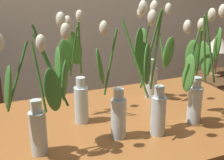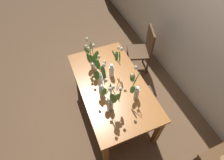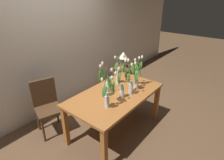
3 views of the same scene
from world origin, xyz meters
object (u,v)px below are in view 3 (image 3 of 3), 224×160
object	(u,v)px
dining_chair	(47,104)
table_lamp	(123,55)
tulip_vase_0	(137,75)
tulip_vase_5	(123,87)
tulip_vase_4	(109,93)
tulip_vase_2	(118,74)
tulip_vase_1	(105,85)
pillar_candle	(129,65)
tulip_vase_3	(129,83)
side_table	(125,72)
dining_table	(115,98)

from	to	relation	value
dining_chair	table_lamp	distance (m)	2.11
tulip_vase_0	tulip_vase_5	xyz separation A→B (m)	(-0.41, -0.01, -0.04)
tulip_vase_4	tulip_vase_2	bearing A→B (deg)	26.56
tulip_vase_1	pillar_candle	bearing A→B (deg)	21.76
tulip_vase_3	side_table	world-z (taller)	tulip_vase_3
tulip_vase_0	tulip_vase_5	distance (m)	0.41
tulip_vase_3	side_table	xyz separation A→B (m)	(1.32, 1.00, -0.51)
pillar_candle	tulip_vase_5	bearing A→B (deg)	-149.59
dining_chair	side_table	size ratio (longest dim) A/B	1.69
tulip_vase_1	side_table	size ratio (longest dim) A/B	0.96
dining_table	dining_chair	xyz separation A→B (m)	(-0.69, 0.91, -0.12)
tulip_vase_3	tulip_vase_0	bearing A→B (deg)	5.01
pillar_candle	tulip_vase_2	bearing A→B (deg)	-154.64
tulip_vase_0	tulip_vase_1	bearing A→B (deg)	155.16
tulip_vase_4	table_lamp	distance (m)	2.02
tulip_vase_3	tulip_vase_5	world-z (taller)	tulip_vase_3
tulip_vase_5	side_table	bearing A→B (deg)	33.76
tulip_vase_0	pillar_candle	distance (m)	1.53
side_table	table_lamp	size ratio (longest dim) A/B	1.38
tulip_vase_0	side_table	xyz separation A→B (m)	(1.06, 0.97, -0.53)
tulip_vase_2	pillar_candle	bearing A→B (deg)	25.36
side_table	tulip_vase_4	bearing A→B (deg)	-151.44
tulip_vase_4	side_table	bearing A→B (deg)	28.56
tulip_vase_3	dining_chair	bearing A→B (deg)	126.72
tulip_vase_0	dining_chair	bearing A→B (deg)	135.07
tulip_vase_1	side_table	world-z (taller)	tulip_vase_1
tulip_vase_5	table_lamp	size ratio (longest dim) A/B	1.41
tulip_vase_0	dining_chair	world-z (taller)	tulip_vase_0
tulip_vase_4	side_table	size ratio (longest dim) A/B	1.01
tulip_vase_0	tulip_vase_1	world-z (taller)	tulip_vase_0
tulip_vase_1	tulip_vase_3	distance (m)	0.37
tulip_vase_1	table_lamp	bearing A→B (deg)	26.09
tulip_vase_5	side_table	world-z (taller)	tulip_vase_5
tulip_vase_3	dining_chair	xyz separation A→B (m)	(-0.81, 1.08, -0.41)
tulip_vase_4	pillar_candle	xyz separation A→B (m)	(1.90, 0.92, -0.37)
dining_table	tulip_vase_0	world-z (taller)	tulip_vase_0
tulip_vase_2	tulip_vase_4	distance (m)	0.77
table_lamp	tulip_vase_5	bearing A→B (deg)	-144.86
dining_chair	table_lamp	xyz separation A→B (m)	(2.08, -0.07, 0.33)
dining_table	tulip_vase_0	size ratio (longest dim) A/B	2.84
tulip_vase_2	tulip_vase_3	bearing A→B (deg)	-119.93
dining_table	tulip_vase_4	world-z (taller)	tulip_vase_4
tulip_vase_3	tulip_vase_5	xyz separation A→B (m)	(-0.15, 0.01, -0.01)
tulip_vase_0	tulip_vase_3	size ratio (longest dim) A/B	0.96
tulip_vase_1	pillar_candle	world-z (taller)	tulip_vase_1
tulip_vase_4	dining_chair	xyz separation A→B (m)	(-0.33, 1.07, -0.44)
tulip_vase_2	side_table	world-z (taller)	tulip_vase_2
dining_table	dining_chair	size ratio (longest dim) A/B	1.72
tulip_vase_4	tulip_vase_0	bearing A→B (deg)	0.46
tulip_vase_5	table_lamp	xyz separation A→B (m)	(1.43, 1.00, -0.07)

